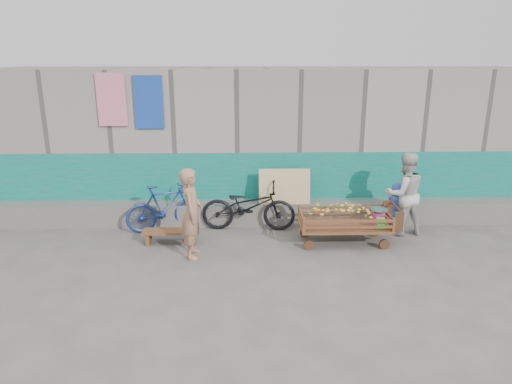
{
  "coord_description": "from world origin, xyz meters",
  "views": [
    {
      "loc": [
        -0.48,
        -6.31,
        3.25
      ],
      "look_at": [
        -0.28,
        1.2,
        1.0
      ],
      "focal_mm": 32.0,
      "sensor_mm": 36.0,
      "label": 1
    }
  ],
  "objects_px": {
    "child": "(396,206)",
    "bicycle_blue": "(165,207)",
    "banana_cart": "(343,217)",
    "vendor_man": "(192,213)",
    "bench": "(171,234)",
    "woman": "(404,194)",
    "bicycle_dark": "(248,206)"
  },
  "relations": [
    {
      "from": "vendor_man",
      "to": "woman",
      "type": "relative_size",
      "value": 0.97
    },
    {
      "from": "child",
      "to": "bicycle_blue",
      "type": "relative_size",
      "value": 0.62
    },
    {
      "from": "vendor_man",
      "to": "bicycle_blue",
      "type": "height_order",
      "value": "vendor_man"
    },
    {
      "from": "bicycle_dark",
      "to": "woman",
      "type": "bearing_deg",
      "value": -91.7
    },
    {
      "from": "woman",
      "to": "bicycle_dark",
      "type": "bearing_deg",
      "value": -14.47
    },
    {
      "from": "vendor_man",
      "to": "child",
      "type": "height_order",
      "value": "vendor_man"
    },
    {
      "from": "child",
      "to": "bicycle_dark",
      "type": "relative_size",
      "value": 0.52
    },
    {
      "from": "banana_cart",
      "to": "child",
      "type": "relative_size",
      "value": 1.87
    },
    {
      "from": "woman",
      "to": "bicycle_dark",
      "type": "xyz_separation_m",
      "value": [
        -2.89,
        0.28,
        -0.32
      ]
    },
    {
      "from": "bench",
      "to": "woman",
      "type": "xyz_separation_m",
      "value": [
        4.3,
        0.37,
        0.6
      ]
    },
    {
      "from": "banana_cart",
      "to": "vendor_man",
      "type": "xyz_separation_m",
      "value": [
        -2.62,
        -0.5,
        0.26
      ]
    },
    {
      "from": "child",
      "to": "bicycle_blue",
      "type": "height_order",
      "value": "child"
    },
    {
      "from": "bench",
      "to": "bicycle_dark",
      "type": "bearing_deg",
      "value": 24.95
    },
    {
      "from": "woman",
      "to": "bicycle_blue",
      "type": "height_order",
      "value": "woman"
    },
    {
      "from": "banana_cart",
      "to": "bench",
      "type": "distance_m",
      "value": 3.1
    },
    {
      "from": "vendor_man",
      "to": "bicycle_dark",
      "type": "height_order",
      "value": "vendor_man"
    },
    {
      "from": "woman",
      "to": "child",
      "type": "height_order",
      "value": "woman"
    },
    {
      "from": "vendor_man",
      "to": "child",
      "type": "relative_size",
      "value": 1.63
    },
    {
      "from": "vendor_man",
      "to": "woman",
      "type": "xyz_separation_m",
      "value": [
        3.84,
        0.92,
        0.03
      ]
    },
    {
      "from": "vendor_man",
      "to": "woman",
      "type": "height_order",
      "value": "woman"
    },
    {
      "from": "bench",
      "to": "bicycle_dark",
      "type": "height_order",
      "value": "bicycle_dark"
    },
    {
      "from": "bicycle_blue",
      "to": "banana_cart",
      "type": "bearing_deg",
      "value": -122.86
    },
    {
      "from": "woman",
      "to": "bicycle_dark",
      "type": "height_order",
      "value": "woman"
    },
    {
      "from": "bicycle_blue",
      "to": "bicycle_dark",
      "type": "bearing_deg",
      "value": -111.26
    },
    {
      "from": "woman",
      "to": "bicycle_blue",
      "type": "bearing_deg",
      "value": -12.89
    },
    {
      "from": "banana_cart",
      "to": "woman",
      "type": "distance_m",
      "value": 1.32
    },
    {
      "from": "woman",
      "to": "child",
      "type": "xyz_separation_m",
      "value": [
        -0.04,
        0.23,
        -0.32
      ]
    },
    {
      "from": "bench",
      "to": "woman",
      "type": "height_order",
      "value": "woman"
    },
    {
      "from": "vendor_man",
      "to": "woman",
      "type": "distance_m",
      "value": 3.95
    },
    {
      "from": "bicycle_dark",
      "to": "bicycle_blue",
      "type": "relative_size",
      "value": 1.19
    },
    {
      "from": "vendor_man",
      "to": "bicycle_dark",
      "type": "relative_size",
      "value": 0.85
    },
    {
      "from": "vendor_man",
      "to": "bicycle_dark",
      "type": "distance_m",
      "value": 1.56
    }
  ]
}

